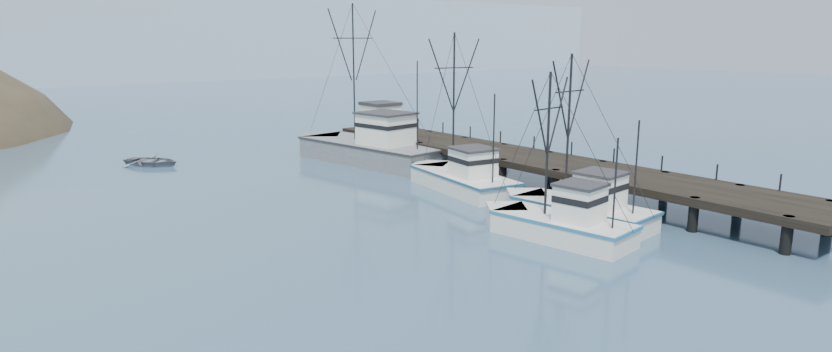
{
  "coord_description": "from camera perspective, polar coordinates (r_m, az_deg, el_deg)",
  "views": [
    {
      "loc": [
        -22.68,
        -17.26,
        10.69
      ],
      "look_at": [
        1.13,
        13.33,
        2.5
      ],
      "focal_mm": 28.0,
      "sensor_mm": 36.0,
      "label": 1
    }
  ],
  "objects": [
    {
      "name": "ground",
      "position": [
        30.44,
        14.04,
        -9.0
      ],
      "size": [
        400.0,
        400.0,
        0.0
      ],
      "primitive_type": "plane",
      "color": "#2F4A68",
      "rests_on": "ground"
    },
    {
      "name": "pier",
      "position": [
        50.32,
        9.75,
        1.45
      ],
      "size": [
        6.0,
        44.0,
        2.0
      ],
      "color": "black",
      "rests_on": "ground"
    },
    {
      "name": "distant_ridge",
      "position": [
        190.39,
        -28.19,
        7.31
      ],
      "size": [
        360.0,
        40.0,
        26.0
      ],
      "primitive_type": "cube",
      "color": "#9EB2C6",
      "rests_on": "ground"
    },
    {
      "name": "trawler_near",
      "position": [
        39.62,
        14.04,
        -2.86
      ],
      "size": [
        4.11,
        9.98,
        10.25
      ],
      "color": "silver",
      "rests_on": "ground"
    },
    {
      "name": "trawler_mid",
      "position": [
        36.24,
        12.33,
        -4.16
      ],
      "size": [
        4.16,
        9.21,
        9.36
      ],
      "color": "silver",
      "rests_on": "ground"
    },
    {
      "name": "trawler_far",
      "position": [
        47.09,
        3.94,
        -0.2
      ],
      "size": [
        5.08,
        11.35,
        11.53
      ],
      "color": "silver",
      "rests_on": "ground"
    },
    {
      "name": "work_vessel",
      "position": [
        57.71,
        -4.26,
        2.46
      ],
      "size": [
        7.22,
        17.24,
        14.12
      ],
      "color": "slate",
      "rests_on": "ground"
    },
    {
      "name": "pier_shed",
      "position": [
        62.81,
        -3.14,
        5.26
      ],
      "size": [
        3.0,
        3.2,
        2.8
      ],
      "color": "silver",
      "rests_on": "pier"
    },
    {
      "name": "pickup_truck",
      "position": [
        63.42,
        -2.43,
        4.75
      ],
      "size": [
        6.18,
        4.43,
        1.56
      ],
      "primitive_type": "imported",
      "rotation": [
        0.0,
        0.0,
        1.93
      ],
      "color": "silver",
      "rests_on": "pier"
    },
    {
      "name": "motorboat",
      "position": [
        60.69,
        -22.16,
        0.89
      ],
      "size": [
        5.77,
        6.11,
        1.03
      ],
      "primitive_type": "imported",
      "rotation": [
        0.0,
        0.0,
        0.62
      ],
      "color": "slate",
      "rests_on": "ground"
    }
  ]
}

